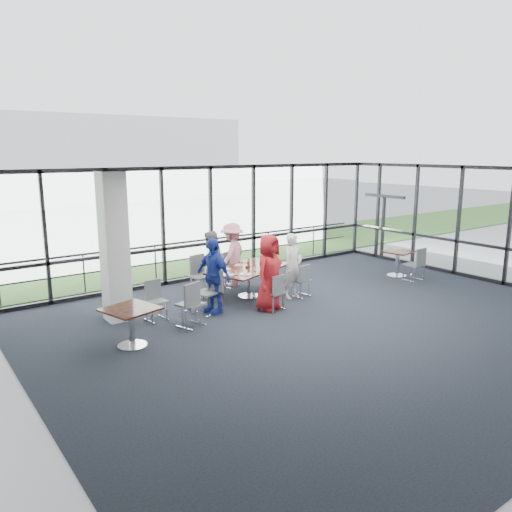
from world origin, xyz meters
TOP-DOWN VIEW (x-y plane):
  - floor at (0.00, 0.00)m, footprint 12.00×10.00m
  - ceiling at (0.00, 0.00)m, footprint 12.00×10.00m
  - wall_left at (-6.00, 0.00)m, footprint 0.10×10.00m
  - curtain_wall_back at (0.00, 5.00)m, footprint 12.00×0.10m
  - curtain_wall_right at (6.00, 0.00)m, footprint 0.10×10.00m
  - exit_door at (6.00, 3.75)m, footprint 0.12×1.60m
  - structural_column at (-3.60, 3.00)m, footprint 0.50×0.50m
  - apron at (0.00, 10.00)m, footprint 80.00×70.00m
  - grass_strip at (0.00, 8.00)m, footprint 80.00×5.00m
  - hangar_main at (4.00, 32.00)m, footprint 24.00×10.00m
  - guard_rail at (0.00, 5.60)m, footprint 12.00×0.06m
  - main_table at (-0.31, 2.71)m, footprint 2.42×1.85m
  - side_table_left at (-3.96, 1.37)m, footprint 1.08×1.08m
  - side_table_right at (4.41, 1.86)m, footprint 0.87×0.87m
  - diner_near_left at (-0.54, 1.60)m, footprint 1.01×0.86m
  - diner_near_right at (0.54, 2.02)m, footprint 0.65×0.51m
  - diner_far_left at (-1.03, 3.36)m, footprint 0.94×0.80m
  - diner_far_right at (-0.05, 3.85)m, footprint 1.25×1.07m
  - diner_end at (-1.66, 2.19)m, footprint 0.72×1.09m
  - chair_main_nl at (-0.45, 1.50)m, footprint 0.47×0.47m
  - chair_main_nr at (0.76, 1.97)m, footprint 0.46×0.46m
  - chair_main_fl at (-1.22, 3.55)m, footprint 0.56×0.56m
  - chair_main_fr at (-0.21, 3.81)m, footprint 0.59×0.59m
  - chair_main_end at (-1.86, 2.20)m, footprint 0.60×0.60m
  - chair_spare_la at (-2.54, 1.66)m, footprint 0.59×0.59m
  - chair_spare_lb at (-2.95, 2.46)m, footprint 0.46×0.46m
  - chair_spare_r at (4.36, 1.24)m, footprint 0.46×0.46m
  - plate_nl at (-0.78, 2.18)m, footprint 0.26×0.26m
  - plate_nr at (0.46, 2.58)m, footprint 0.27×0.27m
  - plate_fl at (-0.89, 2.91)m, footprint 0.27×0.27m
  - plate_fr at (0.04, 3.30)m, footprint 0.24×0.24m
  - plate_end at (-1.13, 2.39)m, footprint 0.28×0.28m
  - tumbler_a at (-0.42, 2.32)m, footprint 0.07×0.07m
  - tumbler_b at (0.01, 2.61)m, footprint 0.08×0.08m
  - tumbler_c at (-0.38, 2.92)m, footprint 0.07×0.07m
  - tumbler_d at (-1.00, 2.24)m, footprint 0.07×0.07m
  - menu_a at (-0.32, 2.14)m, footprint 0.34×0.30m
  - menu_b at (0.65, 2.74)m, footprint 0.34×0.27m
  - menu_c at (-0.34, 3.09)m, footprint 0.35×0.36m
  - condiment_caddy at (-0.33, 2.73)m, footprint 0.10×0.07m
  - ketchup_bottle at (-0.34, 2.69)m, footprint 0.06×0.06m
  - green_bottle at (-0.20, 2.86)m, footprint 0.05×0.05m

SIDE VIEW (x-z plane):
  - apron at x=0.00m, z-range -0.03..-0.01m
  - floor at x=0.00m, z-range -0.02..0.00m
  - grass_strip at x=0.00m, z-range 0.01..0.01m
  - chair_main_nr at x=0.76m, z-range 0.00..0.82m
  - chair_main_nl at x=-0.45m, z-range 0.00..0.83m
  - chair_spare_lb at x=-2.95m, z-range 0.00..0.84m
  - chair_main_fr at x=-0.21m, z-range 0.00..0.90m
  - chair_spare_r at x=4.36m, z-range 0.00..0.93m
  - chair_spare_la at x=-2.54m, z-range 0.00..0.96m
  - chair_main_end at x=-1.86m, z-range 0.00..0.97m
  - chair_main_fl at x=-1.22m, z-range 0.00..0.98m
  - guard_rail at x=0.00m, z-range 0.47..0.53m
  - side_table_right at x=4.41m, z-range 0.24..0.99m
  - side_table_left at x=-3.96m, z-range 0.26..1.01m
  - main_table at x=-0.31m, z-range 0.27..1.02m
  - menu_a at x=-0.32m, z-range 0.75..0.75m
  - menu_b at x=0.65m, z-range 0.75..0.75m
  - menu_c at x=-0.34m, z-range 0.75..0.75m
  - plate_nl at x=-0.78m, z-range 0.75..0.76m
  - plate_nr at x=0.46m, z-range 0.75..0.76m
  - plate_fl at x=-0.89m, z-range 0.75..0.76m
  - plate_fr at x=0.04m, z-range 0.75..0.76m
  - plate_end at x=-1.13m, z-range 0.75..0.76m
  - condiment_caddy at x=-0.33m, z-range 0.75..0.79m
  - diner_near_right at x=0.54m, z-range 0.00..1.62m
  - tumbler_c at x=-0.38m, z-range 0.75..0.88m
  - tumbler_d at x=-1.00m, z-range 0.75..0.88m
  - tumbler_a at x=-0.42m, z-range 0.75..0.90m
  - tumbler_b at x=0.01m, z-range 0.75..0.90m
  - diner_far_left at x=-1.03m, z-range 0.00..1.65m
  - ketchup_bottle at x=-0.34m, z-range 0.75..0.93m
  - green_bottle at x=-0.20m, z-range 0.75..0.95m
  - diner_far_right at x=-0.05m, z-range 0.00..1.72m
  - diner_end at x=-1.66m, z-range 0.00..1.72m
  - diner_near_left at x=-0.54m, z-range 0.00..1.76m
  - exit_door at x=6.00m, z-range 0.00..2.10m
  - wall_left at x=-6.00m, z-range 0.00..3.20m
  - curtain_wall_back at x=0.00m, z-range 0.00..3.20m
  - curtain_wall_right at x=6.00m, z-range 0.00..3.20m
  - structural_column at x=-3.60m, z-range 0.00..3.20m
  - hangar_main at x=4.00m, z-range 0.00..6.00m
  - ceiling at x=0.00m, z-range 3.18..3.22m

